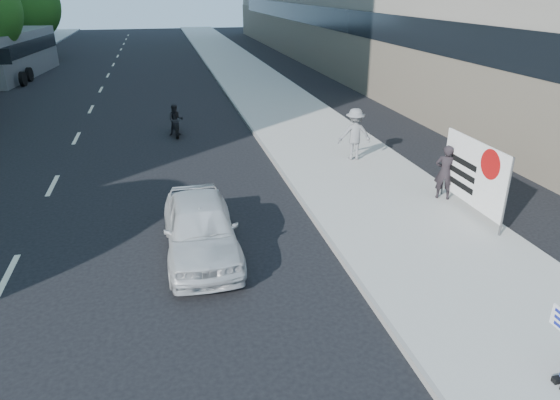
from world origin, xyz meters
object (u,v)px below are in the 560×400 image
object	(u,v)px
white_sedan_near	(200,227)
motorcycle	(176,121)
bus	(16,54)
protest_banner	(474,173)
jogger	(355,134)
pedestrian_woman	(445,172)

from	to	relation	value
white_sedan_near	motorcycle	world-z (taller)	white_sedan_near
white_sedan_near	bus	bearing A→B (deg)	109.52
protest_banner	white_sedan_near	size ratio (longest dim) A/B	0.69
jogger	pedestrian_woman	world-z (taller)	jogger
jogger	motorcycle	distance (m)	8.61
protest_banner	motorcycle	xyz separation A→B (m)	(-7.98, 11.15, -0.76)
jogger	white_sedan_near	bearing A→B (deg)	49.51
white_sedan_near	bus	distance (m)	32.90
pedestrian_woman	protest_banner	world-z (taller)	protest_banner
protest_banner	white_sedan_near	world-z (taller)	protest_banner
pedestrian_woman	white_sedan_near	world-z (taller)	pedestrian_woman
jogger	white_sedan_near	distance (m)	8.74
protest_banner	motorcycle	size ratio (longest dim) A/B	1.50
bus	jogger	bearing A→B (deg)	-48.72
motorcycle	bus	bearing A→B (deg)	120.86
jogger	motorcycle	bearing A→B (deg)	-34.08
jogger	protest_banner	bearing A→B (deg)	111.26
pedestrian_woman	white_sedan_near	xyz separation A→B (m)	(-7.70, -1.60, -0.27)
motorcycle	bus	size ratio (longest dim) A/B	0.17
jogger	pedestrian_woman	distance (m)	4.55
jogger	bus	bearing A→B (deg)	-48.49
bus	pedestrian_woman	bearing A→B (deg)	-51.05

